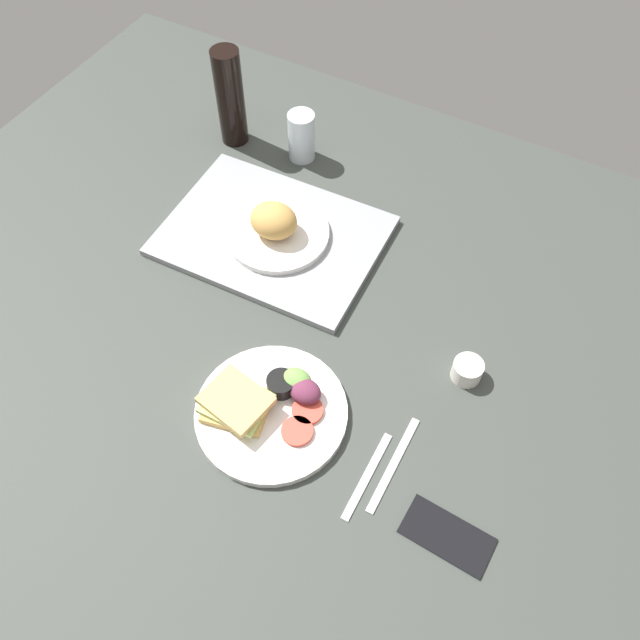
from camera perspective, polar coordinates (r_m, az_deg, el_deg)
name	(u,v)px	position (r cm, az deg, el deg)	size (l,w,h in cm)	color
ground_plane	(303,343)	(128.05, -1.43, -2.01)	(190.00, 150.00, 3.00)	#383D38
serving_tray	(273,236)	(142.05, -4.11, 7.25)	(45.00, 33.00, 1.60)	gray
bread_plate_near	(276,227)	(138.92, -3.82, 7.98)	(21.63, 21.63, 8.25)	white
plate_with_salad	(269,407)	(117.88, -4.42, -7.46)	(27.08, 27.08, 5.40)	white
drinking_glass	(301,136)	(156.65, -1.61, 15.54)	(6.17, 6.17, 11.81)	silver
soda_bottle	(230,98)	(159.17, -7.75, 18.46)	(6.40, 6.40, 23.47)	black
espresso_cup	(467,370)	(123.76, 12.57, -4.25)	(5.60, 5.60, 4.00)	silver
fork	(367,475)	(114.25, 4.09, -13.22)	(17.00, 1.40, 0.50)	#B7B7BC
knife	(394,464)	(115.41, 6.36, -12.22)	(19.00, 1.40, 0.50)	#B7B7BC
cell_phone	(447,535)	(112.44, 10.90, -17.75)	(14.40, 7.20, 0.80)	black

